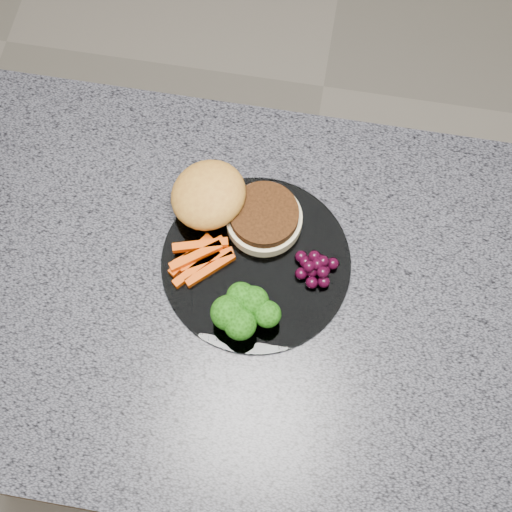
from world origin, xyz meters
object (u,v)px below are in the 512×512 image
(burger, at_px, (228,204))
(grape_bunch, at_px, (316,267))
(plate, at_px, (256,262))
(island_cabinet, at_px, (275,377))

(burger, xyz_separation_m, grape_bunch, (0.13, -0.07, -0.01))
(plate, bearing_deg, island_cabinet, -46.58)
(plate, xyz_separation_m, burger, (-0.05, 0.07, 0.03))
(plate, xyz_separation_m, grape_bunch, (0.08, 0.00, 0.02))
(plate, distance_m, grape_bunch, 0.08)
(island_cabinet, xyz_separation_m, plate, (-0.05, 0.05, 0.47))
(burger, bearing_deg, grape_bunch, -31.72)
(plate, relative_size, burger, 1.34)
(island_cabinet, relative_size, plate, 4.62)
(island_cabinet, xyz_separation_m, burger, (-0.10, 0.12, 0.50))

